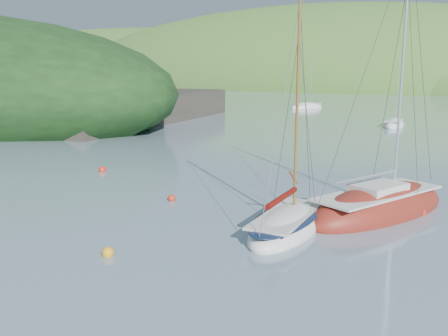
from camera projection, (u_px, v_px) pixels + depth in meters
The scene contains 6 objects.
ground at pixel (89, 243), 19.84m from camera, with size 700.00×700.00×0.00m, color slate.
daysailer_white at pixel (288, 225), 21.44m from camera, with size 3.14×6.88×10.23m.
sloop_red at pixel (379, 209), 23.73m from camera, with size 6.05×9.66×13.52m.
distant_sloop_a at pixel (394, 125), 58.68m from camera, with size 2.89×6.42×8.86m.
distant_sloop_c at pixel (307, 108), 83.89m from camera, with size 4.78×7.11×9.59m.
mooring_buoys at pixel (141, 202), 25.51m from camera, with size 20.57×12.23×0.50m.
Camera 1 is at (14.73, -12.92, 6.88)m, focal length 40.00 mm.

